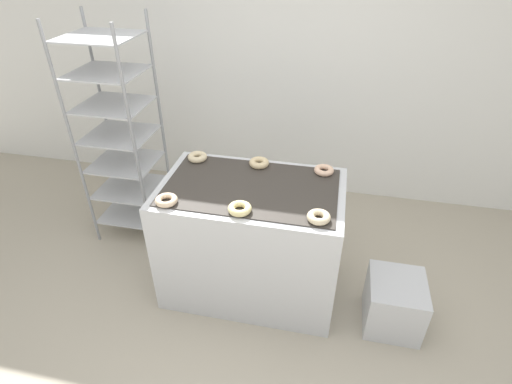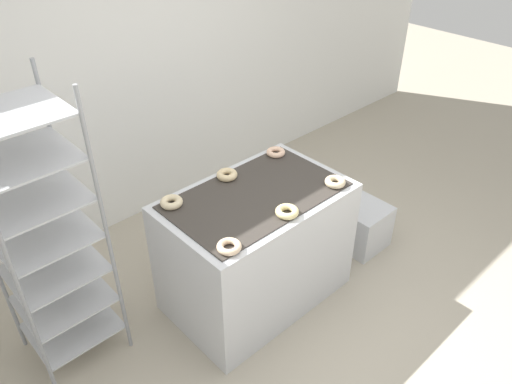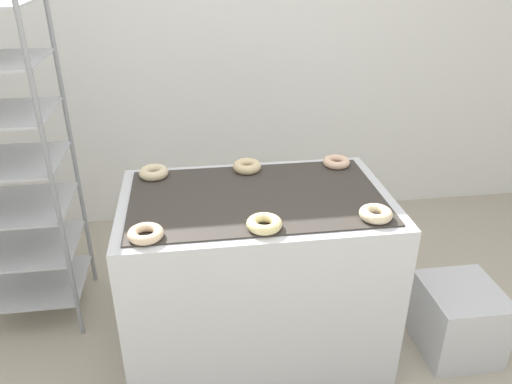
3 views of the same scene
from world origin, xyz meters
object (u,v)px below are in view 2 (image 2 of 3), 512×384
baking_rack_cart (45,236)px  donut_far_left (171,202)px  fryer_machine (256,248)px  glaze_bin (360,225)px  donut_far_center (227,175)px  donut_near_center (287,212)px  donut_near_left (229,247)px  donut_near_right (335,182)px  donut_far_right (276,152)px

baking_rack_cart → donut_far_left: bearing=-15.2°
fryer_machine → glaze_bin: (1.02, -0.15, -0.26)m
fryer_machine → donut_far_center: 0.55m
fryer_machine → donut_near_center: (-0.01, -0.28, 0.47)m
baking_rack_cart → donut_near_left: 1.04m
baking_rack_cart → donut_far_left: size_ratio=12.96×
donut_near_center → donut_far_left: donut_far_left is taller
donut_near_left → glaze_bin: bearing=5.2°
donut_near_center → donut_near_right: donut_near_right is taller
baking_rack_cart → donut_near_right: size_ratio=13.21×
baking_rack_cart → glaze_bin: 2.41m
fryer_machine → glaze_bin: 1.07m
donut_far_left → fryer_machine: bearing=-30.4°
baking_rack_cart → donut_far_left: baking_rack_cart is taller
baking_rack_cart → donut_far_right: bearing=-6.6°
donut_near_left → donut_far_center: bearing=50.8°
donut_near_left → fryer_machine: bearing=31.5°
donut_near_left → donut_near_right: size_ratio=1.01×
glaze_bin → donut_far_center: donut_far_center is taller
donut_far_right → donut_near_center: bearing=-129.4°
donut_far_right → baking_rack_cart: bearing=173.4°
donut_near_center → donut_far_center: bearing=89.9°
donut_near_center → glaze_bin: bearing=7.1°
fryer_machine → donut_far_left: 0.72m
fryer_machine → donut_far_center: size_ratio=8.66×
donut_far_center → donut_near_left: bearing=-129.2°
donut_far_right → glaze_bin: bearing=-37.2°
donut_near_left → donut_far_right: donut_far_right is taller
glaze_bin → baking_rack_cart: bearing=164.3°
donut_near_center → donut_far_left: bearing=129.4°
fryer_machine → baking_rack_cart: size_ratio=0.67×
fryer_machine → donut_near_left: bearing=-148.5°
donut_near_left → donut_near_center: bearing=0.8°
fryer_machine → donut_far_right: (0.45, 0.28, 0.47)m
donut_far_left → donut_far_right: 0.92m
donut_far_left → donut_far_right: donut_far_left is taller
fryer_machine → baking_rack_cart: baking_rack_cart is taller
donut_near_center → donut_near_right: size_ratio=1.04×
fryer_machine → donut_far_left: (-0.46, 0.27, 0.47)m
donut_far_left → donut_far_center: 0.46m
donut_near_left → donut_far_right: 1.09m
glaze_bin → donut_far_center: 1.34m
fryer_machine → donut_far_center: (-0.01, 0.28, 0.47)m
donut_near_left → donut_far_left: 0.56m
donut_near_center → donut_far_right: bearing=50.6°
baking_rack_cart → donut_near_left: size_ratio=13.09×
donut_far_center → donut_far_right: (0.46, -0.00, -0.00)m
fryer_machine → donut_near_right: 0.71m
fryer_machine → donut_near_right: bearing=-30.3°
glaze_bin → donut_far_center: size_ratio=2.79×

